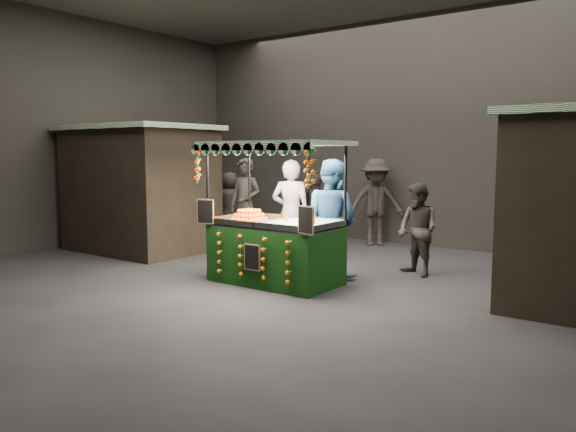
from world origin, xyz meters
The scene contains 11 objects.
ground centered at (0.00, 0.00, 0.00)m, with size 12.00×12.00×0.00m, color black.
market_hall centered at (0.00, 0.00, 3.38)m, with size 12.10×10.10×5.05m.
neighbour_stall_left centered at (-4.40, 1.00, 1.31)m, with size 3.00×2.20×2.60m.
juice_stall centered at (-0.25, 0.23, 0.69)m, with size 2.29×1.34×2.21m.
vendor_grey centered at (-0.80, 1.41, 0.96)m, with size 0.82×0.69×1.92m.
vendor_blue centered at (0.21, 1.15, 0.97)m, with size 1.01×0.82×1.94m.
shopper_0 centered at (-2.42, 2.06, 0.97)m, with size 0.74×0.53×1.94m.
shopper_1 centered at (1.32, 2.08, 0.77)m, with size 0.93×0.86×1.54m.
shopper_2 centered at (-1.36, 3.07, 0.80)m, with size 0.95×0.45×1.59m.
shopper_3 centered at (-0.70, 4.46, 0.96)m, with size 1.41×1.33×1.91m.
shopper_4 centered at (-4.33, 3.69, 0.79)m, with size 0.92×0.85×1.58m.
Camera 1 is at (5.04, -6.60, 2.03)m, focal length 34.97 mm.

